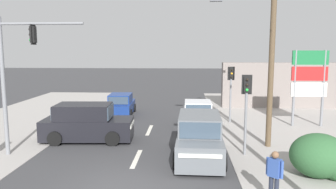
{
  "coord_description": "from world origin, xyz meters",
  "views": [
    {
      "loc": [
        2.08,
        -10.38,
        4.64
      ],
      "look_at": [
        1.3,
        4.0,
        2.64
      ],
      "focal_mm": 35.0,
      "sensor_mm": 36.0,
      "label": 1
    }
  ],
  "objects_px": {
    "hatchback_oncoming_near": "(121,105)",
    "pedestal_signal_right_kerb": "(246,101)",
    "pedestrian_at_kerb": "(274,174)",
    "sedan_kerbside_parked": "(198,115)",
    "traffic_signal_mast": "(15,68)",
    "suv_receding_far": "(87,124)",
    "suv_oncoming_mid": "(199,138)",
    "shopping_plaza_sign": "(309,77)",
    "pedestal_signal_far_median": "(231,85)",
    "utility_pole_midground_right": "(270,37)"
  },
  "relations": [
    {
      "from": "hatchback_oncoming_near",
      "to": "pedestal_signal_right_kerb",
      "type": "bearing_deg",
      "value": -50.08
    },
    {
      "from": "pedestrian_at_kerb",
      "to": "sedan_kerbside_parked",
      "type": "bearing_deg",
      "value": 101.27
    },
    {
      "from": "traffic_signal_mast",
      "to": "pedestal_signal_right_kerb",
      "type": "xyz_separation_m",
      "value": [
        9.93,
        0.51,
        -1.42
      ]
    },
    {
      "from": "suv_receding_far",
      "to": "suv_oncoming_mid",
      "type": "bearing_deg",
      "value": -23.27
    },
    {
      "from": "traffic_signal_mast",
      "to": "shopping_plaza_sign",
      "type": "xyz_separation_m",
      "value": [
        14.66,
        6.27,
        -0.85
      ]
    },
    {
      "from": "pedestal_signal_right_kerb",
      "to": "sedan_kerbside_parked",
      "type": "height_order",
      "value": "pedestal_signal_right_kerb"
    },
    {
      "from": "pedestal_signal_far_median",
      "to": "sedan_kerbside_parked",
      "type": "bearing_deg",
      "value": -147.38
    },
    {
      "from": "pedestal_signal_far_median",
      "to": "suv_oncoming_mid",
      "type": "xyz_separation_m",
      "value": [
        -2.25,
        -7.04,
        -1.53
      ]
    },
    {
      "from": "pedestal_signal_right_kerb",
      "to": "suv_receding_far",
      "type": "distance_m",
      "value": 8.02
    },
    {
      "from": "shopping_plaza_sign",
      "to": "suv_oncoming_mid",
      "type": "xyz_separation_m",
      "value": [
        -6.76,
        -6.25,
        -2.1
      ]
    },
    {
      "from": "pedestal_signal_far_median",
      "to": "suv_oncoming_mid",
      "type": "bearing_deg",
      "value": -107.71
    },
    {
      "from": "utility_pole_midground_right",
      "to": "shopping_plaza_sign",
      "type": "bearing_deg",
      "value": 51.25
    },
    {
      "from": "suv_oncoming_mid",
      "to": "hatchback_oncoming_near",
      "type": "height_order",
      "value": "suv_oncoming_mid"
    },
    {
      "from": "pedestal_signal_right_kerb",
      "to": "suv_receding_far",
      "type": "bearing_deg",
      "value": 165.84
    },
    {
      "from": "traffic_signal_mast",
      "to": "pedestal_signal_right_kerb",
      "type": "bearing_deg",
      "value": 2.92
    },
    {
      "from": "shopping_plaza_sign",
      "to": "suv_receding_far",
      "type": "bearing_deg",
      "value": -162.77
    },
    {
      "from": "shopping_plaza_sign",
      "to": "hatchback_oncoming_near",
      "type": "height_order",
      "value": "shopping_plaza_sign"
    },
    {
      "from": "shopping_plaza_sign",
      "to": "pedestrian_at_kerb",
      "type": "height_order",
      "value": "shopping_plaza_sign"
    },
    {
      "from": "pedestal_signal_right_kerb",
      "to": "shopping_plaza_sign",
      "type": "distance_m",
      "value": 7.48
    },
    {
      "from": "utility_pole_midground_right",
      "to": "pedestrian_at_kerb",
      "type": "bearing_deg",
      "value": -101.0
    },
    {
      "from": "utility_pole_midground_right",
      "to": "suv_oncoming_mid",
      "type": "xyz_separation_m",
      "value": [
        -3.24,
        -1.86,
        -4.33
      ]
    },
    {
      "from": "hatchback_oncoming_near",
      "to": "suv_receding_far",
      "type": "distance_m",
      "value": 6.7
    },
    {
      "from": "suv_oncoming_mid",
      "to": "pedestal_signal_right_kerb",
      "type": "bearing_deg",
      "value": 13.5
    },
    {
      "from": "utility_pole_midground_right",
      "to": "suv_receding_far",
      "type": "xyz_separation_m",
      "value": [
        -8.85,
        0.56,
        -4.33
      ]
    },
    {
      "from": "traffic_signal_mast",
      "to": "hatchback_oncoming_near",
      "type": "height_order",
      "value": "traffic_signal_mast"
    },
    {
      "from": "pedestal_signal_right_kerb",
      "to": "shopping_plaza_sign",
      "type": "bearing_deg",
      "value": 50.58
    },
    {
      "from": "traffic_signal_mast",
      "to": "pedestal_signal_far_median",
      "type": "bearing_deg",
      "value": 34.81
    },
    {
      "from": "suv_oncoming_mid",
      "to": "suv_receding_far",
      "type": "distance_m",
      "value": 6.11
    },
    {
      "from": "pedestrian_at_kerb",
      "to": "suv_oncoming_mid",
      "type": "bearing_deg",
      "value": 117.19
    },
    {
      "from": "suv_receding_far",
      "to": "shopping_plaza_sign",
      "type": "bearing_deg",
      "value": 17.23
    },
    {
      "from": "utility_pole_midground_right",
      "to": "pedestal_signal_right_kerb",
      "type": "distance_m",
      "value": 3.34
    },
    {
      "from": "utility_pole_midground_right",
      "to": "hatchback_oncoming_near",
      "type": "height_order",
      "value": "utility_pole_midground_right"
    },
    {
      "from": "suv_oncoming_mid",
      "to": "pedestrian_at_kerb",
      "type": "distance_m",
      "value": 4.57
    },
    {
      "from": "traffic_signal_mast",
      "to": "sedan_kerbside_parked",
      "type": "bearing_deg",
      "value": 35.36
    },
    {
      "from": "pedestal_signal_far_median",
      "to": "suv_receding_far",
      "type": "relative_size",
      "value": 0.77
    },
    {
      "from": "sedan_kerbside_parked",
      "to": "suv_receding_far",
      "type": "bearing_deg",
      "value": -150.35
    },
    {
      "from": "utility_pole_midground_right",
      "to": "shopping_plaza_sign",
      "type": "height_order",
      "value": "utility_pole_midground_right"
    },
    {
      "from": "pedestal_signal_right_kerb",
      "to": "hatchback_oncoming_near",
      "type": "xyz_separation_m",
      "value": [
        -7.2,
        8.61,
        -1.71
      ]
    },
    {
      "from": "shopping_plaza_sign",
      "to": "sedan_kerbside_parked",
      "type": "bearing_deg",
      "value": -175.16
    },
    {
      "from": "suv_receding_far",
      "to": "sedan_kerbside_parked",
      "type": "xyz_separation_m",
      "value": [
        5.76,
        3.28,
        -0.18
      ]
    },
    {
      "from": "pedestal_signal_right_kerb",
      "to": "suv_oncoming_mid",
      "type": "bearing_deg",
      "value": -166.5
    },
    {
      "from": "utility_pole_midground_right",
      "to": "pedestrian_at_kerb",
      "type": "xyz_separation_m",
      "value": [
        -1.15,
        -5.92,
        -4.29
      ]
    },
    {
      "from": "sedan_kerbside_parked",
      "to": "pedestrian_at_kerb",
      "type": "bearing_deg",
      "value": -78.73
    },
    {
      "from": "traffic_signal_mast",
      "to": "sedan_kerbside_parked",
      "type": "relative_size",
      "value": 1.41
    },
    {
      "from": "shopping_plaza_sign",
      "to": "sedan_kerbside_parked",
      "type": "height_order",
      "value": "shopping_plaza_sign"
    },
    {
      "from": "hatchback_oncoming_near",
      "to": "suv_receding_far",
      "type": "relative_size",
      "value": 0.8
    },
    {
      "from": "suv_oncoming_mid",
      "to": "pedestrian_at_kerb",
      "type": "bearing_deg",
      "value": -62.81
    },
    {
      "from": "pedestal_signal_right_kerb",
      "to": "sedan_kerbside_parked",
      "type": "bearing_deg",
      "value": 109.88
    },
    {
      "from": "utility_pole_midground_right",
      "to": "shopping_plaza_sign",
      "type": "xyz_separation_m",
      "value": [
        3.53,
        4.39,
        -2.23
      ]
    },
    {
      "from": "utility_pole_midground_right",
      "to": "pedestal_signal_far_median",
      "type": "relative_size",
      "value": 2.72
    }
  ]
}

